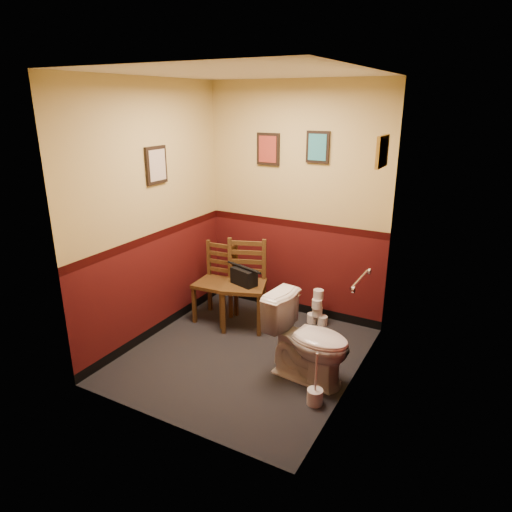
% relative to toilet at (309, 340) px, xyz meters
% --- Properties ---
extents(floor, '(2.20, 2.40, 0.00)m').
position_rel_toilet_xyz_m(floor, '(-0.72, 0.06, -0.40)').
color(floor, black).
rests_on(floor, ground).
extents(ceiling, '(2.20, 2.40, 0.00)m').
position_rel_toilet_xyz_m(ceiling, '(-0.72, 0.06, 2.30)').
color(ceiling, silver).
rests_on(ceiling, ground).
extents(wall_back, '(2.20, 0.00, 2.70)m').
position_rel_toilet_xyz_m(wall_back, '(-0.72, 1.26, 0.95)').
color(wall_back, '#450F0E').
rests_on(wall_back, ground).
extents(wall_front, '(2.20, 0.00, 2.70)m').
position_rel_toilet_xyz_m(wall_front, '(-0.72, -1.14, 0.95)').
color(wall_front, '#450F0E').
rests_on(wall_front, ground).
extents(wall_left, '(0.00, 2.40, 2.70)m').
position_rel_toilet_xyz_m(wall_left, '(-1.82, 0.06, 0.95)').
color(wall_left, '#450F0E').
rests_on(wall_left, ground).
extents(wall_right, '(0.00, 2.40, 2.70)m').
position_rel_toilet_xyz_m(wall_right, '(0.38, 0.06, 0.95)').
color(wall_right, '#450F0E').
rests_on(wall_right, ground).
extents(grab_bar, '(0.05, 0.56, 0.06)m').
position_rel_toilet_xyz_m(grab_bar, '(0.35, 0.31, 0.55)').
color(grab_bar, silver).
rests_on(grab_bar, wall_right).
extents(framed_print_back_a, '(0.28, 0.04, 0.36)m').
position_rel_toilet_xyz_m(framed_print_back_a, '(-1.07, 1.24, 1.55)').
color(framed_print_back_a, black).
rests_on(framed_print_back_a, wall_back).
extents(framed_print_back_b, '(0.26, 0.04, 0.34)m').
position_rel_toilet_xyz_m(framed_print_back_b, '(-0.47, 1.24, 1.60)').
color(framed_print_back_b, black).
rests_on(framed_print_back_b, wall_back).
extents(framed_print_left, '(0.04, 0.30, 0.38)m').
position_rel_toilet_xyz_m(framed_print_left, '(-1.80, 0.16, 1.45)').
color(framed_print_left, black).
rests_on(framed_print_left, wall_left).
extents(framed_print_right, '(0.04, 0.34, 0.28)m').
position_rel_toilet_xyz_m(framed_print_right, '(0.36, 0.66, 1.65)').
color(framed_print_right, olive).
rests_on(framed_print_right, wall_right).
extents(toilet, '(0.85, 0.54, 0.79)m').
position_rel_toilet_xyz_m(toilet, '(0.00, 0.00, 0.00)').
color(toilet, white).
rests_on(toilet, floor).
extents(toilet_brush, '(0.14, 0.14, 0.49)m').
position_rel_toilet_xyz_m(toilet_brush, '(0.21, -0.33, -0.32)').
color(toilet_brush, silver).
rests_on(toilet_brush, floor).
extents(chair_left, '(0.45, 0.45, 0.91)m').
position_rel_toilet_xyz_m(chair_left, '(-1.43, 0.65, 0.06)').
color(chair_left, '#57391A').
rests_on(chair_left, floor).
extents(chair_right, '(0.60, 0.60, 1.00)m').
position_rel_toilet_xyz_m(chair_right, '(-1.05, 0.65, 0.10)').
color(chair_right, '#57391A').
rests_on(chair_right, floor).
extents(handbag, '(0.33, 0.23, 0.22)m').
position_rel_toilet_xyz_m(handbag, '(-1.04, 0.61, 0.22)').
color(handbag, black).
rests_on(handbag, chair_right).
extents(tp_stack, '(0.25, 0.15, 0.43)m').
position_rel_toilet_xyz_m(tp_stack, '(-0.32, 1.06, -0.21)').
color(tp_stack, silver).
rests_on(tp_stack, floor).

